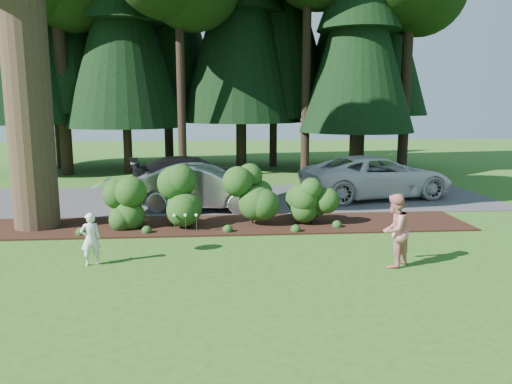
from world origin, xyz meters
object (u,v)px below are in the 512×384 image
child (91,239)px  frisbee (101,183)px  adult (394,231)px  car_dark_suv (193,174)px  car_silver_wagon (202,187)px  car_white_suv (377,177)px

child → frisbee: bearing=-162.0°
adult → frisbee: bearing=-50.2°
car_dark_suv → car_silver_wagon: bearing=177.2°
car_white_suv → adult: bearing=153.0°
car_white_suv → adult: car_white_suv is taller
car_silver_wagon → frisbee: frisbee is taller
child → car_silver_wagon: bearing=-135.7°
car_white_suv → child: 11.62m
car_dark_suv → child: size_ratio=4.21×
car_white_suv → car_dark_suv: size_ratio=1.15×
car_silver_wagon → car_dark_suv: (-0.45, 3.58, -0.03)m
car_silver_wagon → car_white_suv: size_ratio=0.80×
frisbee → car_silver_wagon: bearing=69.2°
car_white_suv → frisbee: size_ratio=12.28×
car_silver_wagon → car_dark_suv: 3.61m
child → car_dark_suv: bearing=-125.0°
car_silver_wagon → adult: size_ratio=2.81×
car_dark_suv → frisbee: size_ratio=10.66×
car_dark_suv → child: car_dark_suv is taller
car_dark_suv → adult: adult is taller
car_silver_wagon → car_white_suv: bearing=-65.4°
child → adult: 6.68m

